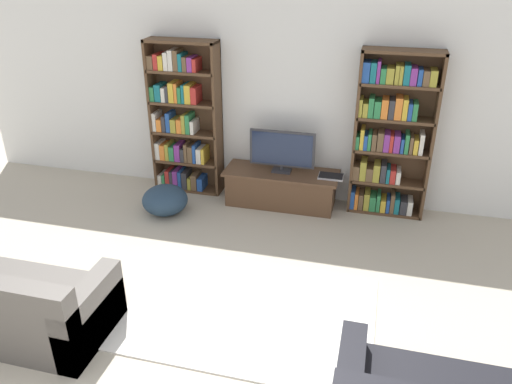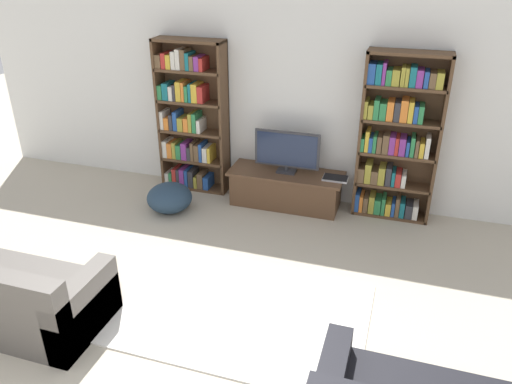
% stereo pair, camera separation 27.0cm
% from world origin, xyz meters
% --- Properties ---
extents(wall_back, '(8.80, 0.06, 2.60)m').
position_xyz_m(wall_back, '(0.00, 4.23, 1.30)').
color(wall_back, silver).
rests_on(wall_back, ground_plane).
extents(bookshelf_left, '(0.93, 0.30, 2.04)m').
position_xyz_m(bookshelf_left, '(-1.31, 4.05, 0.99)').
color(bookshelf_left, '#513823').
rests_on(bookshelf_left, ground_plane).
extents(bookshelf_right, '(0.93, 0.30, 2.04)m').
position_xyz_m(bookshelf_right, '(1.37, 4.05, 1.01)').
color(bookshelf_right, '#513823').
rests_on(bookshelf_right, ground_plane).
extents(tv_stand, '(1.47, 0.54, 0.46)m').
position_xyz_m(tv_stand, '(0.07, 3.90, 0.23)').
color(tv_stand, brown).
rests_on(tv_stand, ground_plane).
extents(television, '(0.83, 0.16, 0.55)m').
position_xyz_m(television, '(0.07, 3.91, 0.75)').
color(television, '#2D2D33').
rests_on(television, tv_stand).
extents(laptop, '(0.31, 0.21, 0.03)m').
position_xyz_m(laptop, '(0.71, 3.88, 0.47)').
color(laptop, '#B7B7BC').
rests_on(laptop, tv_stand).
extents(area_rug, '(2.28, 1.56, 0.02)m').
position_xyz_m(area_rug, '(0.24, 1.66, 0.01)').
color(area_rug, white).
rests_on(area_rug, ground_plane).
extents(couch_left_sectional, '(1.61, 0.84, 0.77)m').
position_xyz_m(couch_left_sectional, '(-1.67, 0.94, 0.27)').
color(couch_left_sectional, '#56514C').
rests_on(couch_left_sectional, ground_plane).
extents(beanbag_ottoman, '(0.57, 0.57, 0.36)m').
position_xyz_m(beanbag_ottoman, '(-1.30, 3.28, 0.18)').
color(beanbag_ottoman, '#23384C').
rests_on(beanbag_ottoman, ground_plane).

